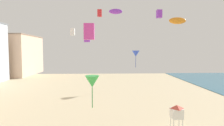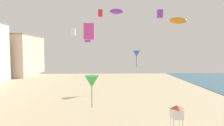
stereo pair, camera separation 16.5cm
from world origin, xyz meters
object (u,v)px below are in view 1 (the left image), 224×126
object	(u,v)px
kite_purple_box_2	(159,14)
kite_orange_parafoil	(177,21)
kite_magenta_box	(89,32)
kite_green_delta	(92,82)
kite_blue_delta	(136,54)
kite_red_box_2	(100,13)
kite_purple_parafoil	(116,11)
kite_purple_box	(87,38)
lifeguard_stand	(177,112)
kite_white_box	(73,32)

from	to	relation	value
kite_purple_box_2	kite_orange_parafoil	size ratio (longest dim) A/B	0.50
kite_magenta_box	kite_green_delta	bearing A→B (deg)	-81.94
kite_blue_delta	kite_purple_box_2	bearing A→B (deg)	-64.77
kite_blue_delta	kite_red_box_2	xyz separation A→B (m)	(-7.66, 1.55, 8.69)
kite_blue_delta	kite_magenta_box	xyz separation A→B (m)	(-8.15, -19.72, 2.66)
kite_blue_delta	kite_orange_parafoil	xyz separation A→B (m)	(5.09, -9.49, 5.45)
kite_red_box_2	kite_purple_parafoil	bearing A→B (deg)	-54.92
kite_purple_box	kite_orange_parafoil	bearing A→B (deg)	-14.97
kite_purple_parafoil	kite_green_delta	distance (m)	23.00
kite_purple_box_2	kite_blue_delta	bearing A→B (deg)	115.23
lifeguard_stand	kite_red_box_2	bearing A→B (deg)	99.60
kite_purple_box	kite_magenta_box	world-z (taller)	kite_purple_box
kite_purple_box	kite_purple_box_2	size ratio (longest dim) A/B	1.15
kite_blue_delta	kite_orange_parafoil	bearing A→B (deg)	-61.81
kite_purple_box	kite_white_box	size ratio (longest dim) A/B	1.23
lifeguard_stand	kite_white_box	world-z (taller)	kite_white_box
kite_purple_parafoil	kite_red_box_2	world-z (taller)	kite_red_box_2
kite_purple_parafoil	kite_red_box_2	size ratio (longest dim) A/B	1.74
kite_purple_parafoil	kite_blue_delta	world-z (taller)	kite_purple_parafoil
kite_green_delta	kite_purple_box_2	xyz separation A→B (m)	(10.64, 17.06, 9.04)
kite_purple_box_2	kite_white_box	world-z (taller)	kite_purple_box_2
kite_purple_parafoil	kite_magenta_box	size ratio (longest dim) A/B	1.56
kite_blue_delta	kite_red_box_2	world-z (taller)	kite_red_box_2
kite_purple_parafoil	kite_purple_box_2	xyz separation A→B (m)	(7.45, -3.36, -1.05)
lifeguard_stand	kite_blue_delta	xyz separation A→B (m)	(-0.78, 20.97, 5.54)
kite_purple_parafoil	kite_green_delta	xyz separation A→B (m)	(-3.18, -20.42, -10.08)
kite_red_box_2	kite_orange_parafoil	size ratio (longest dim) A/B	0.53
kite_green_delta	kite_purple_box_2	distance (m)	22.04
lifeguard_stand	kite_purple_box_2	distance (m)	19.42
kite_green_delta	kite_red_box_2	size ratio (longest dim) A/B	1.90
kite_red_box_2	kite_blue_delta	bearing A→B (deg)	-11.47
kite_purple_box	kite_green_delta	distance (m)	18.68
kite_orange_parafoil	kite_white_box	xyz separation A→B (m)	(-17.81, 6.52, -1.22)
kite_white_box	kite_blue_delta	bearing A→B (deg)	13.17
kite_red_box_2	kite_purple_box_2	bearing A→B (deg)	-36.66
kite_blue_delta	kite_green_delta	world-z (taller)	kite_blue_delta
kite_green_delta	kite_orange_parafoil	world-z (taller)	kite_orange_parafoil
lifeguard_stand	kite_purple_parafoil	size ratio (longest dim) A/B	0.99
kite_purple_parafoil	lifeguard_stand	bearing A→B (deg)	-73.78
lifeguard_stand	kite_green_delta	distance (m)	9.47
kite_blue_delta	kite_purple_parafoil	bearing A→B (deg)	-145.81
lifeguard_stand	kite_purple_box	xyz separation A→B (m)	(-10.49, 15.43, 8.51)
kite_purple_parafoil	kite_blue_delta	bearing A→B (deg)	34.19
kite_magenta_box	kite_white_box	bearing A→B (deg)	105.26
kite_blue_delta	kite_magenta_box	size ratio (longest dim) A/B	2.17
kite_purple_box	kite_green_delta	bearing A→B (deg)	-83.36
kite_orange_parafoil	kite_blue_delta	bearing A→B (deg)	118.19
lifeguard_stand	kite_green_delta	size ratio (longest dim) A/B	0.91
kite_blue_delta	kite_white_box	size ratio (longest dim) A/B	2.77
kite_purple_parafoil	kite_white_box	size ratio (longest dim) A/B	1.99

